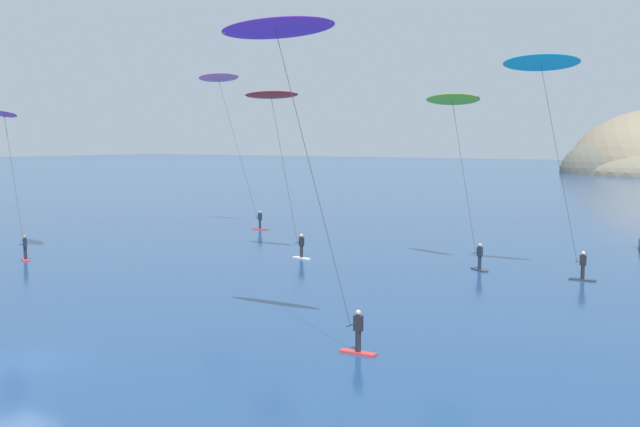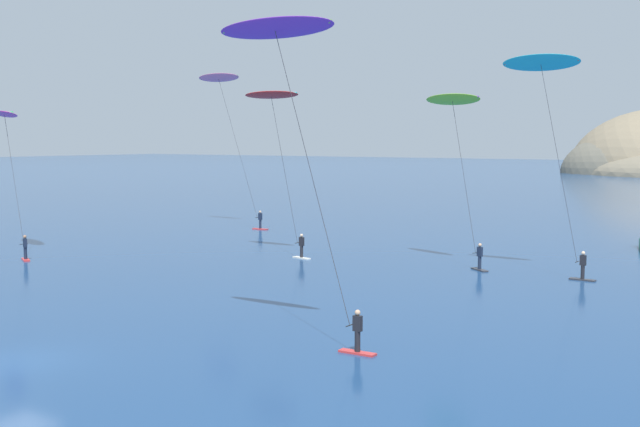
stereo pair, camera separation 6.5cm
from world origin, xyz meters
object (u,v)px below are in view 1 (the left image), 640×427
(kitesurfer_lime, at_px, (455,115))
(kitesurfer_red, at_px, (274,111))
(kitesurfer_cyan, at_px, (544,80))
(kitesurfer_purple, at_px, (283,54))
(kitesurfer_magenta, at_px, (6,125))
(kitesurfer_pink, at_px, (222,91))

(kitesurfer_lime, bearing_deg, kitesurfer_red, -166.79)
(kitesurfer_cyan, bearing_deg, kitesurfer_lime, 173.07)
(kitesurfer_purple, bearing_deg, kitesurfer_red, 127.82)
(kitesurfer_cyan, relative_size, kitesurfer_magenta, 1.28)
(kitesurfer_magenta, bearing_deg, kitesurfer_lime, 23.12)
(kitesurfer_purple, relative_size, kitesurfer_red, 1.12)
(kitesurfer_red, bearing_deg, kitesurfer_purple, -52.18)
(kitesurfer_cyan, xyz_separation_m, kitesurfer_magenta, (-35.00, -11.66, -2.45))
(kitesurfer_lime, height_order, kitesurfer_pink, kitesurfer_pink)
(kitesurfer_lime, bearing_deg, kitesurfer_purple, -83.67)
(kitesurfer_red, bearing_deg, kitesurfer_cyan, 6.73)
(kitesurfer_pink, height_order, kitesurfer_purple, kitesurfer_pink)
(kitesurfer_lime, distance_m, kitesurfer_red, 12.62)
(kitesurfer_magenta, xyz_separation_m, kitesurfer_red, (16.74, 9.51, 0.96))
(kitesurfer_pink, bearing_deg, kitesurfer_lime, -19.39)
(kitesurfer_lime, xyz_separation_m, kitesurfer_red, (-12.28, -2.88, 0.44))
(kitesurfer_magenta, bearing_deg, kitesurfer_pink, 87.16)
(kitesurfer_magenta, relative_size, kitesurfer_red, 0.89)
(kitesurfer_cyan, relative_size, kitesurfer_pink, 0.92)
(kitesurfer_lime, bearing_deg, kitesurfer_cyan, -6.93)
(kitesurfer_cyan, xyz_separation_m, kitesurfer_pink, (-33.90, 10.55, 1.01))
(kitesurfer_purple, height_order, kitesurfer_red, kitesurfer_purple)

